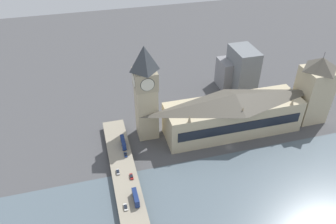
% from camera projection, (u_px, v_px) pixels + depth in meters
% --- Properties ---
extents(ground_plane, '(600.00, 600.00, 0.00)m').
position_uv_depth(ground_plane, '(229.00, 147.00, 216.33)').
color(ground_plane, '#4C4C4F').
extents(river_water, '(64.43, 360.00, 0.30)m').
position_uv_depth(river_water, '(257.00, 190.00, 186.25)').
color(river_water, slate).
rests_on(river_water, ground_plane).
extents(parliament_hall, '(26.22, 93.18, 30.33)m').
position_uv_depth(parliament_hall, '(233.00, 113.00, 221.73)').
color(parliament_hall, '#C1B28E').
rests_on(parliament_hall, ground_plane).
extents(clock_tower, '(14.56, 14.56, 65.94)m').
position_uv_depth(clock_tower, '(146.00, 91.00, 207.03)').
color(clock_tower, '#C1B28E').
rests_on(clock_tower, ground_plane).
extents(victoria_tower, '(19.51, 19.51, 52.82)m').
position_uv_depth(victoria_tower, '(314.00, 89.00, 229.14)').
color(victoria_tower, '#C1B28E').
rests_on(victoria_tower, ground_plane).
extents(road_bridge, '(160.86, 14.48, 4.76)m').
position_uv_depth(road_bridge, '(133.00, 213.00, 168.99)').
color(road_bridge, gray).
rests_on(road_bridge, ground_plane).
extents(double_decker_bus_lead, '(10.92, 2.49, 5.10)m').
position_uv_depth(double_decker_bus_lead, '(123.00, 142.00, 208.77)').
color(double_decker_bus_lead, navy).
rests_on(double_decker_bus_lead, road_bridge).
extents(double_decker_bus_mid, '(10.71, 2.59, 4.67)m').
position_uv_depth(double_decker_bus_mid, '(136.00, 197.00, 173.04)').
color(double_decker_bus_mid, navy).
rests_on(double_decker_bus_mid, road_bridge).
extents(car_northbound_lead, '(4.41, 1.77, 1.51)m').
position_uv_depth(car_northbound_lead, '(118.00, 172.00, 190.56)').
color(car_northbound_lead, silver).
rests_on(car_northbound_lead, road_bridge).
extents(car_northbound_mid, '(4.11, 1.79, 1.40)m').
position_uv_depth(car_northbound_mid, '(126.00, 155.00, 202.45)').
color(car_northbound_mid, navy).
rests_on(car_northbound_mid, road_bridge).
extents(car_northbound_tail, '(4.55, 1.89, 1.31)m').
position_uv_depth(car_northbound_tail, '(126.00, 207.00, 170.25)').
color(car_northbound_tail, silver).
rests_on(car_northbound_tail, road_bridge).
extents(car_southbound_mid, '(4.43, 1.78, 1.43)m').
position_uv_depth(car_southbound_mid, '(131.00, 176.00, 187.68)').
color(car_southbound_mid, maroon).
rests_on(car_southbound_mid, road_bridge).
extents(city_block_west, '(27.58, 17.72, 36.14)m').
position_uv_depth(city_block_west, '(242.00, 70.00, 265.82)').
color(city_block_west, slate).
rests_on(city_block_west, ground_plane).
extents(city_block_center, '(19.30, 22.23, 23.77)m').
position_uv_depth(city_block_center, '(232.00, 73.00, 274.30)').
color(city_block_center, gray).
rests_on(city_block_center, ground_plane).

